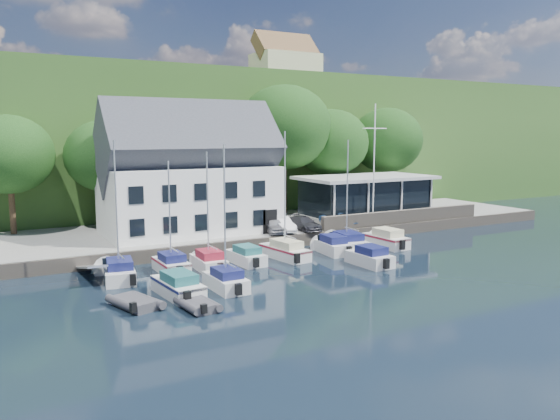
% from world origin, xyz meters
% --- Properties ---
extents(ground, '(180.00, 180.00, 0.00)m').
position_xyz_m(ground, '(0.00, 0.00, 0.00)').
color(ground, black).
rests_on(ground, ground).
extents(quay, '(60.00, 13.00, 1.00)m').
position_xyz_m(quay, '(0.00, 17.50, 0.50)').
color(quay, gray).
rests_on(quay, ground).
extents(quay_face, '(60.00, 0.30, 1.00)m').
position_xyz_m(quay_face, '(0.00, 11.00, 0.50)').
color(quay_face, '#6C6256').
rests_on(quay_face, ground).
extents(hillside, '(160.00, 75.00, 16.00)m').
position_xyz_m(hillside, '(0.00, 62.00, 8.00)').
color(hillside, '#294C1C').
rests_on(hillside, ground).
extents(field_patch, '(50.00, 30.00, 0.30)m').
position_xyz_m(field_patch, '(8.00, 70.00, 16.15)').
color(field_patch, '#5E6A35').
rests_on(field_patch, hillside).
extents(farmhouse, '(10.40, 7.00, 8.20)m').
position_xyz_m(farmhouse, '(22.00, 52.00, 20.10)').
color(farmhouse, '#C3BB97').
rests_on(farmhouse, hillside).
extents(harbor_building, '(14.40, 8.20, 8.70)m').
position_xyz_m(harbor_building, '(-7.00, 16.50, 5.35)').
color(harbor_building, white).
rests_on(harbor_building, quay).
extents(club_pavilion, '(13.20, 7.20, 4.10)m').
position_xyz_m(club_pavilion, '(11.00, 16.00, 3.05)').
color(club_pavilion, black).
rests_on(club_pavilion, quay).
extents(seawall, '(18.00, 0.50, 1.20)m').
position_xyz_m(seawall, '(12.00, 11.40, 1.60)').
color(seawall, '#6C6256').
rests_on(seawall, quay).
extents(gangway, '(1.20, 6.00, 1.40)m').
position_xyz_m(gangway, '(-16.50, 9.00, 0.00)').
color(gangway, silver).
rests_on(gangway, ground).
extents(car_silver, '(2.15, 3.83, 1.23)m').
position_xyz_m(car_silver, '(-1.13, 12.53, 1.61)').
color(car_silver, '#A0A0A5').
rests_on(car_silver, quay).
extents(car_white, '(1.78, 3.99, 1.27)m').
position_xyz_m(car_white, '(-0.27, 12.80, 1.64)').
color(car_white, silver).
rests_on(car_white, quay).
extents(car_dgrey, '(1.76, 4.08, 1.17)m').
position_xyz_m(car_dgrey, '(1.82, 12.58, 1.58)').
color(car_dgrey, '#2C2C31').
rests_on(car_dgrey, quay).
extents(car_blue, '(2.53, 3.85, 1.23)m').
position_xyz_m(car_blue, '(6.12, 13.13, 1.61)').
color(car_blue, navy).
rests_on(car_blue, quay).
extents(flagpole, '(2.61, 0.20, 10.89)m').
position_xyz_m(flagpole, '(8.83, 11.98, 6.44)').
color(flagpole, white).
rests_on(flagpole, quay).
extents(tree_0, '(7.17, 7.17, 9.80)m').
position_xyz_m(tree_0, '(-20.26, 22.48, 5.90)').
color(tree_0, black).
rests_on(tree_0, quay).
extents(tree_1, '(6.89, 6.89, 9.42)m').
position_xyz_m(tree_1, '(-12.81, 21.79, 5.71)').
color(tree_1, black).
rests_on(tree_1, quay).
extents(tree_2, '(7.68, 7.68, 10.50)m').
position_xyz_m(tree_2, '(-4.09, 21.33, 6.25)').
color(tree_2, black).
rests_on(tree_2, quay).
extents(tree_3, '(9.68, 9.68, 13.23)m').
position_xyz_m(tree_3, '(5.38, 22.35, 7.62)').
color(tree_3, black).
rests_on(tree_3, quay).
extents(tree_4, '(7.95, 7.95, 10.86)m').
position_xyz_m(tree_4, '(10.91, 21.94, 6.43)').
color(tree_4, black).
rests_on(tree_4, quay).
extents(tree_5, '(8.18, 8.18, 11.18)m').
position_xyz_m(tree_5, '(18.65, 22.16, 6.59)').
color(tree_5, black).
rests_on(tree_5, quay).
extents(boat_r1_0, '(2.82, 6.11, 8.55)m').
position_xyz_m(boat_r1_0, '(-15.01, 7.33, 4.27)').
color(boat_r1_0, silver).
rests_on(boat_r1_0, ground).
extents(boat_r1_1, '(1.90, 5.09, 8.37)m').
position_xyz_m(boat_r1_1, '(-11.50, 7.71, 4.19)').
color(boat_r1_1, silver).
rests_on(boat_r1_1, ground).
extents(boat_r1_2, '(1.97, 5.18, 8.48)m').
position_xyz_m(boat_r1_2, '(-9.02, 7.18, 4.24)').
color(boat_r1_2, silver).
rests_on(boat_r1_2, ground).
extents(boat_r1_3, '(2.10, 5.25, 1.34)m').
position_xyz_m(boat_r1_3, '(-6.04, 7.54, 0.67)').
color(boat_r1_3, silver).
rests_on(boat_r1_3, ground).
extents(boat_r1_4, '(2.72, 6.61, 8.80)m').
position_xyz_m(boat_r1_4, '(-2.80, 7.63, 4.40)').
color(boat_r1_4, silver).
rests_on(boat_r1_4, ground).
extents(boat_r1_5, '(2.30, 5.53, 1.46)m').
position_xyz_m(boat_r1_5, '(1.31, 7.48, 0.73)').
color(boat_r1_5, silver).
rests_on(boat_r1_5, ground).
extents(boat_r1_6, '(2.92, 6.29, 8.92)m').
position_xyz_m(boat_r1_6, '(3.05, 7.97, 4.46)').
color(boat_r1_6, silver).
rests_on(boat_r1_6, ground).
extents(boat_r1_7, '(2.35, 5.91, 1.56)m').
position_xyz_m(boat_r1_7, '(6.51, 7.30, 0.78)').
color(boat_r1_7, silver).
rests_on(boat_r1_7, ground).
extents(boat_r2_0, '(2.46, 6.14, 1.43)m').
position_xyz_m(boat_r2_0, '(-12.78, 2.32, 0.71)').
color(boat_r2_0, silver).
rests_on(boat_r2_0, ground).
extents(boat_r2_1, '(1.91, 5.13, 8.20)m').
position_xyz_m(boat_r2_1, '(-9.88, 2.18, 4.10)').
color(boat_r2_1, silver).
rests_on(boat_r2_1, ground).
extents(boat_r2_3, '(2.16, 5.17, 1.42)m').
position_xyz_m(boat_r2_3, '(1.43, 2.91, 0.71)').
color(boat_r2_3, silver).
rests_on(boat_r2_3, ground).
extents(dinghy_0, '(2.72, 3.53, 0.73)m').
position_xyz_m(dinghy_0, '(-15.48, 1.33, 0.36)').
color(dinghy_0, '#3B3B40').
rests_on(dinghy_0, ground).
extents(dinghy_1, '(1.98, 2.97, 0.65)m').
position_xyz_m(dinghy_1, '(-12.64, -0.54, 0.33)').
color(dinghy_1, '#3B3B40').
rests_on(dinghy_1, ground).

